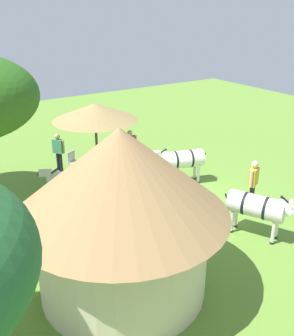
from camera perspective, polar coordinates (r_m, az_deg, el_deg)
The scene contains 15 objects.
ground_plane at distance 14.10m, azimuth 4.31°, elevation -4.90°, with size 36.00×36.00×0.00m, color olive.
thatched_hut at distance 9.00m, azimuth -3.70°, elevation -5.40°, with size 4.94×4.94×4.12m.
shade_umbrella at distance 15.16m, azimuth -7.50°, elevation 8.01°, with size 3.24×3.24×3.05m.
patio_dining_table at distance 15.80m, azimuth -7.13°, elevation 0.76°, with size 1.57×1.25×0.74m.
patio_chair_east_end at distance 16.57m, azimuth -10.58°, elevation 1.07°, with size 0.58×0.59×0.90m.
patio_chair_near_hut at distance 15.05m, azimuth -10.24°, elevation -1.16°, with size 0.56×0.55×0.90m.
patio_chair_west_end at distance 15.26m, azimuth -3.21°, elevation -0.48°, with size 0.59×0.59×0.90m.
patio_chair_near_lawn at distance 16.78m, azimuth -4.61°, elevation 1.68°, with size 0.58×0.57×0.90m.
guest_beside_umbrella at distance 16.63m, azimuth -2.46°, elevation 3.28°, with size 0.33×0.57×1.66m.
guest_behind_table at distance 16.61m, azimuth -12.64°, elevation 2.68°, with size 0.50×0.42×1.64m.
standing_watcher at distance 13.67m, azimuth 15.06°, elevation -1.71°, with size 0.40×0.57×1.74m.
striped_lounge_chair at distance 13.79m, azimuth -1.05°, elevation -4.31°, with size 0.59×0.83×0.64m.
zebra_nearest_camera at distance 15.19m, azimuth 4.90°, elevation 1.18°, with size 1.11×2.25×1.50m.
zebra_by_umbrella at distance 13.31m, azimuth -10.29°, elevation -2.02°, with size 1.32×1.91×1.58m.
zebra_toward_hut at distance 12.13m, azimuth 15.68°, elevation -5.41°, with size 2.14×1.32×1.51m.
Camera 1 is at (-9.85, 7.71, 6.51)m, focal length 42.33 mm.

